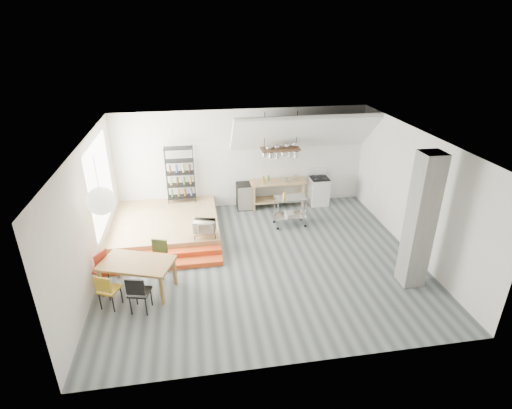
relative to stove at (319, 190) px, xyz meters
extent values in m
plane|color=#4A5255|center=(-2.50, -3.16, -0.48)|extent=(8.00, 8.00, 0.00)
cube|color=silver|center=(-2.50, 0.34, 1.12)|extent=(8.00, 0.04, 3.20)
cube|color=silver|center=(-6.50, -3.16, 1.12)|extent=(0.04, 7.00, 3.20)
cube|color=silver|center=(1.50, -3.16, 1.12)|extent=(0.04, 7.00, 3.20)
cube|color=white|center=(-2.50, -3.16, 2.72)|extent=(8.00, 7.00, 0.02)
cube|color=white|center=(-0.70, -0.26, 2.07)|extent=(4.40, 1.44, 1.32)
cube|color=white|center=(-6.48, -1.66, 1.32)|extent=(0.02, 2.50, 2.20)
cube|color=#9F7E4F|center=(-5.00, -1.16, -0.28)|extent=(3.00, 3.00, 0.40)
cube|color=#D84A19|center=(-5.00, -3.11, -0.41)|extent=(3.00, 0.35, 0.13)
cube|color=#D84A19|center=(-5.00, -2.76, -0.35)|extent=(3.00, 0.35, 0.27)
cube|color=gray|center=(0.80, -4.66, 1.12)|extent=(0.50, 0.50, 3.20)
cube|color=#9F7E4F|center=(-1.40, -0.01, 0.40)|extent=(1.80, 0.60, 0.06)
cube|color=#9F7E4F|center=(-1.40, -0.01, -0.23)|extent=(1.70, 0.55, 0.04)
cube|color=#9F7E4F|center=(-0.58, 0.21, -0.05)|extent=(0.06, 0.06, 0.86)
cube|color=#9F7E4F|center=(-2.22, 0.21, -0.05)|extent=(0.06, 0.06, 0.86)
cube|color=#9F7E4F|center=(-0.58, -0.23, -0.05)|extent=(0.06, 0.06, 0.86)
cube|color=#9F7E4F|center=(-2.22, -0.23, -0.05)|extent=(0.06, 0.06, 0.86)
cube|color=white|center=(0.00, -0.01, -0.03)|extent=(0.60, 0.60, 0.90)
cube|color=black|center=(0.00, -0.01, 0.44)|extent=(0.58, 0.58, 0.03)
cube|color=white|center=(0.00, 0.27, 0.57)|extent=(0.60, 0.05, 0.25)
cylinder|color=black|center=(0.14, 0.13, 0.46)|extent=(0.18, 0.18, 0.02)
cylinder|color=black|center=(-0.14, 0.13, 0.46)|extent=(0.18, 0.18, 0.02)
cylinder|color=black|center=(0.14, -0.15, 0.46)|extent=(0.18, 0.18, 0.02)
cylinder|color=black|center=(-0.14, -0.15, 0.46)|extent=(0.18, 0.18, 0.02)
cube|color=#3E2819|center=(-1.40, -0.21, 1.57)|extent=(1.20, 0.50, 0.05)
cylinder|color=black|center=(-1.90, -0.21, 2.14)|extent=(0.02, 0.02, 1.15)
cylinder|color=black|center=(-0.90, -0.21, 2.14)|extent=(0.02, 0.02, 1.15)
cylinder|color=silver|center=(-1.90, -0.26, 1.43)|extent=(0.16, 0.16, 0.12)
cylinder|color=silver|center=(-1.70, -0.26, 1.41)|extent=(0.20, 0.20, 0.16)
cylinder|color=silver|center=(-1.50, -0.26, 1.39)|extent=(0.16, 0.16, 0.20)
cylinder|color=silver|center=(-1.30, -0.26, 1.43)|extent=(0.20, 0.20, 0.12)
cylinder|color=silver|center=(-1.10, -0.26, 1.41)|extent=(0.16, 0.16, 0.16)
cylinder|color=silver|center=(-0.90, -0.26, 1.39)|extent=(0.20, 0.20, 0.20)
cylinder|color=black|center=(-4.08, 0.22, 0.82)|extent=(0.02, 0.02, 1.80)
cylinder|color=black|center=(-4.92, 0.22, 0.82)|extent=(0.02, 0.02, 1.80)
cylinder|color=black|center=(-4.08, -0.14, 0.82)|extent=(0.02, 0.02, 1.80)
cylinder|color=black|center=(-4.92, -0.14, 0.82)|extent=(0.02, 0.02, 1.80)
cube|color=black|center=(-4.50, 0.04, 0.07)|extent=(0.88, 0.38, 0.02)
cube|color=black|center=(-4.50, 0.04, 0.47)|extent=(0.88, 0.38, 0.02)
cube|color=black|center=(-4.50, 0.04, 0.87)|extent=(0.88, 0.38, 0.02)
cube|color=black|center=(-4.50, 0.04, 1.27)|extent=(0.88, 0.38, 0.02)
cube|color=black|center=(-4.50, 0.04, 1.67)|extent=(0.88, 0.38, 0.03)
cylinder|color=#3F7B31|center=(-4.50, 0.04, 0.21)|extent=(0.07, 0.07, 0.24)
cylinder|color=olive|center=(-4.50, 0.04, 0.61)|extent=(0.07, 0.07, 0.24)
cylinder|color=brown|center=(-4.50, 0.04, 1.01)|extent=(0.07, 0.07, 0.24)
cube|color=#9F7E4F|center=(-3.90, -2.41, 0.07)|extent=(0.60, 0.40, 0.03)
cylinder|color=black|center=(-3.63, -2.24, -0.01)|extent=(0.02, 0.02, 0.13)
cylinder|color=black|center=(-4.17, -2.24, -0.01)|extent=(0.02, 0.02, 0.13)
cylinder|color=black|center=(-3.63, -2.58, -0.01)|extent=(0.02, 0.02, 0.13)
cylinder|color=black|center=(-4.17, -2.58, -0.01)|extent=(0.02, 0.02, 0.13)
sphere|color=white|center=(-6.04, -3.75, 1.72)|extent=(0.60, 0.60, 0.60)
cube|color=olive|center=(-5.48, -3.96, 0.25)|extent=(1.80, 1.38, 0.06)
cube|color=olive|center=(-4.67, -3.84, -0.13)|extent=(0.09, 0.09, 0.70)
cube|color=olive|center=(-6.02, -3.36, -0.13)|extent=(0.09, 0.09, 0.70)
cube|color=olive|center=(-4.93, -4.55, -0.13)|extent=(0.09, 0.09, 0.70)
cube|color=olive|center=(-6.28, -4.07, -0.13)|extent=(0.09, 0.09, 0.70)
cube|color=gold|center=(-6.02, -4.45, -0.04)|extent=(0.52, 0.52, 0.04)
cube|color=gold|center=(-6.09, -4.61, 0.21)|extent=(0.36, 0.19, 0.34)
cylinder|color=black|center=(-6.23, -4.52, -0.26)|extent=(0.03, 0.03, 0.43)
cylinder|color=black|center=(-5.94, -4.66, -0.26)|extent=(0.03, 0.03, 0.43)
cylinder|color=black|center=(-6.10, -4.24, -0.26)|extent=(0.03, 0.03, 0.43)
cylinder|color=black|center=(-5.81, -4.37, -0.26)|extent=(0.03, 0.03, 0.43)
cube|color=black|center=(-5.37, -4.68, -0.01)|extent=(0.50, 0.50, 0.04)
cube|color=black|center=(-5.41, -4.86, 0.25)|extent=(0.39, 0.14, 0.36)
cylinder|color=black|center=(-5.57, -4.80, -0.25)|extent=(0.03, 0.03, 0.46)
cylinder|color=black|center=(-5.25, -4.88, -0.25)|extent=(0.03, 0.03, 0.46)
cylinder|color=black|center=(-5.49, -4.48, -0.25)|extent=(0.03, 0.03, 0.46)
cylinder|color=black|center=(-5.16, -4.56, -0.25)|extent=(0.03, 0.03, 0.46)
cube|color=#495729|center=(-5.07, -3.41, -0.03)|extent=(0.52, 0.52, 0.04)
cube|color=#495729|center=(-5.01, -3.24, 0.23)|extent=(0.38, 0.17, 0.35)
cylinder|color=black|center=(-4.86, -3.32, -0.26)|extent=(0.03, 0.03, 0.44)
cylinder|color=black|center=(-5.17, -3.21, -0.26)|extent=(0.03, 0.03, 0.44)
cylinder|color=black|center=(-4.97, -3.62, -0.26)|extent=(0.03, 0.03, 0.44)
cylinder|color=black|center=(-5.28, -3.51, -0.26)|extent=(0.03, 0.03, 0.44)
cube|color=#A42917|center=(-6.46, -3.60, -0.01)|extent=(0.56, 0.56, 0.04)
cube|color=#A42917|center=(-6.29, -3.69, 0.26)|extent=(0.21, 0.38, 0.37)
cylinder|color=black|center=(-6.38, -3.83, -0.25)|extent=(0.03, 0.03, 0.46)
cylinder|color=black|center=(-6.23, -3.53, -0.25)|extent=(0.03, 0.03, 0.46)
cylinder|color=black|center=(-6.68, -3.68, -0.25)|extent=(0.03, 0.03, 0.46)
cylinder|color=black|center=(-6.54, -3.38, -0.25)|extent=(0.03, 0.03, 0.46)
cube|color=silver|center=(-1.32, -1.38, 0.41)|extent=(0.93, 0.54, 0.04)
cube|color=silver|center=(-1.32, -1.38, -0.18)|extent=(0.93, 0.54, 0.03)
cylinder|color=silver|center=(-0.90, -1.14, -0.02)|extent=(0.03, 0.03, 0.87)
sphere|color=black|center=(-0.90, -1.14, -0.44)|extent=(0.08, 0.08, 0.08)
cylinder|color=silver|center=(-1.75, -1.17, -0.02)|extent=(0.03, 0.03, 0.87)
sphere|color=black|center=(-1.75, -1.17, -0.44)|extent=(0.08, 0.08, 0.08)
cylinder|color=silver|center=(-0.89, -1.59, -0.02)|extent=(0.03, 0.03, 0.87)
sphere|color=black|center=(-0.89, -1.59, -0.44)|extent=(0.08, 0.08, 0.08)
cylinder|color=silver|center=(-1.74, -1.61, -0.02)|extent=(0.03, 0.03, 0.87)
sphere|color=black|center=(-1.74, -1.61, -0.44)|extent=(0.08, 0.08, 0.08)
cube|color=black|center=(-2.50, 0.04, -0.05)|extent=(0.51, 0.51, 0.86)
imported|color=beige|center=(-3.90, -2.41, 0.24)|extent=(0.63, 0.50, 0.31)
imported|color=silver|center=(-1.12, -0.06, 0.46)|extent=(0.26, 0.26, 0.05)
camera|label=1|loc=(-4.06, -11.81, 5.16)|focal=28.00mm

